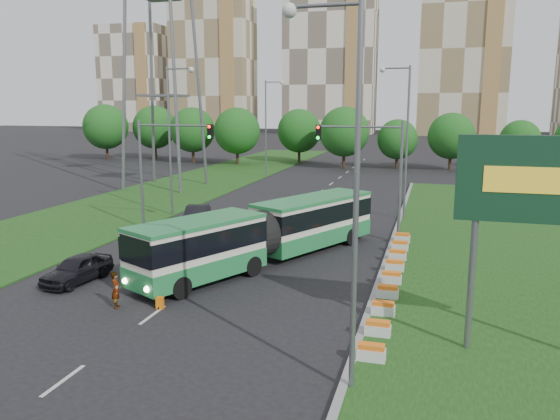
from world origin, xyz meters
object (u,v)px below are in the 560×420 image
(articulated_bus, at_px, (261,232))
(car_left_far, at_px, (197,216))
(shopping_trolley, at_px, (160,303))
(car_left_near, at_px, (77,269))
(traffic_mast_left, at_px, (161,157))
(billboard, at_px, (548,190))
(pedestrian, at_px, (116,290))
(traffic_mast_median, at_px, (376,162))

(articulated_bus, height_order, car_left_far, articulated_bus)
(shopping_trolley, bearing_deg, car_left_near, 150.16)
(traffic_mast_left, relative_size, car_left_far, 1.77)
(billboard, xyz_separation_m, shopping_trolley, (-15.30, 0.77, -5.90))
(car_left_near, height_order, shopping_trolley, car_left_near)
(articulated_bus, relative_size, pedestrian, 10.41)
(billboard, xyz_separation_m, articulated_bus, (-13.22, 9.22, -4.40))
(traffic_mast_median, relative_size, traffic_mast_left, 1.00)
(car_left_near, relative_size, car_left_far, 0.92)
(billboard, distance_m, car_left_far, 27.64)
(traffic_mast_median, relative_size, shopping_trolley, 14.80)
(traffic_mast_median, distance_m, traffic_mast_left, 15.19)
(traffic_mast_median, xyz_separation_m, pedestrian, (-9.77, -15.65, -4.51))
(traffic_mast_left, xyz_separation_m, pedestrian, (5.39, -14.65, -4.51))
(billboard, relative_size, shopping_trolley, 14.80)
(traffic_mast_median, distance_m, shopping_trolley, 17.86)
(traffic_mast_left, relative_size, pedestrian, 4.77)
(articulated_bus, bearing_deg, pedestrian, -87.81)
(articulated_bus, height_order, car_left_near, articulated_bus)
(traffic_mast_median, bearing_deg, car_left_near, -136.59)
(billboard, distance_m, car_left_near, 22.10)
(car_left_near, relative_size, pedestrian, 2.48)
(car_left_far, distance_m, shopping_trolley, 17.36)
(traffic_mast_median, height_order, pedestrian, traffic_mast_median)
(car_left_near, bearing_deg, traffic_mast_left, 103.35)
(pedestrian, distance_m, shopping_trolley, 2.07)
(billboard, distance_m, shopping_trolley, 16.41)
(traffic_mast_median, distance_m, car_left_far, 14.30)
(billboard, bearing_deg, car_left_far, 140.66)
(traffic_mast_left, distance_m, shopping_trolley, 16.80)
(billboard, height_order, traffic_mast_left, same)
(traffic_mast_left, bearing_deg, car_left_near, -83.24)
(car_left_near, bearing_deg, car_left_far, 95.59)
(traffic_mast_median, bearing_deg, billboard, -64.97)
(billboard, height_order, articulated_bus, billboard)
(car_left_near, xyz_separation_m, shopping_trolley, (5.91, -2.24, -0.44))
(billboard, distance_m, traffic_mast_median, 17.68)
(traffic_mast_left, distance_m, car_left_far, 5.36)
(billboard, distance_m, pedestrian, 18.04)
(pedestrian, bearing_deg, articulated_bus, -44.90)
(traffic_mast_median, relative_size, pedestrian, 4.77)
(shopping_trolley, bearing_deg, articulated_bus, 67.11)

